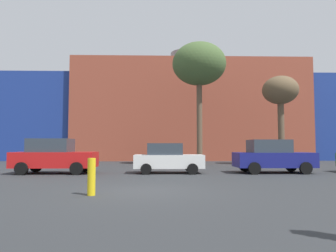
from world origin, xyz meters
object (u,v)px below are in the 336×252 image
object	(u,v)px
parked_car_2	(168,158)
bare_tree_0	(280,93)
parked_car_3	(272,156)
parked_car_1	(54,156)
bollard_yellow_0	(91,177)
bare_tree_1	(199,65)

from	to	relation	value
parked_car_2	bare_tree_0	bearing A→B (deg)	37.74
parked_car_3	bare_tree_0	world-z (taller)	bare_tree_0
parked_car_2	bare_tree_0	distance (m)	12.56
parked_car_1	bare_tree_0	bearing A→B (deg)	24.73
bare_tree_0	bollard_yellow_0	world-z (taller)	bare_tree_0
parked_car_3	bollard_yellow_0	xyz separation A→B (m)	(-8.35, -7.71, -0.35)
parked_car_2	bollard_yellow_0	world-z (taller)	parked_car_2
parked_car_2	bare_tree_1	size ratio (longest dim) A/B	0.39
parked_car_3	bare_tree_0	size ratio (longest dim) A/B	0.60
parked_car_2	parked_car_1	bearing A→B (deg)	180.00
parked_car_3	bare_tree_0	xyz separation A→B (m)	(3.31, 7.08, 4.81)
parked_car_1	bare_tree_0	distance (m)	17.58
parked_car_2	parked_car_3	xyz separation A→B (m)	(5.83, -0.00, 0.10)
bare_tree_0	bare_tree_1	world-z (taller)	bare_tree_1
parked_car_1	bare_tree_0	world-z (taller)	bare_tree_0
bare_tree_0	parked_car_2	bearing A→B (deg)	-142.26
bare_tree_0	parked_car_3	bearing A→B (deg)	-115.08
bare_tree_1	bollard_yellow_0	xyz separation A→B (m)	(-5.20, -14.82, -7.36)
parked_car_2	bare_tree_1	world-z (taller)	bare_tree_1
bare_tree_0	bare_tree_1	distance (m)	6.83
parked_car_1	bare_tree_1	distance (m)	13.36
bollard_yellow_0	bare_tree_0	bearing A→B (deg)	51.74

